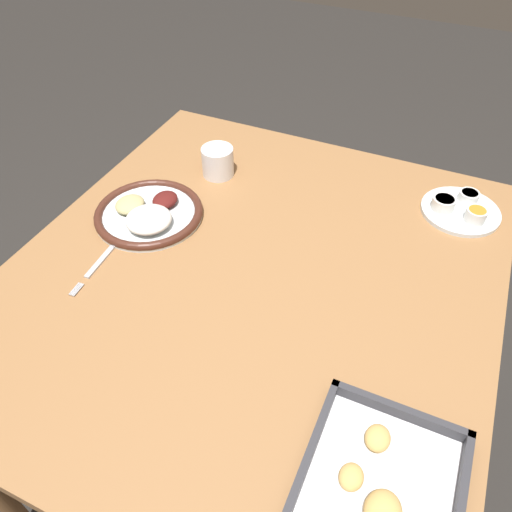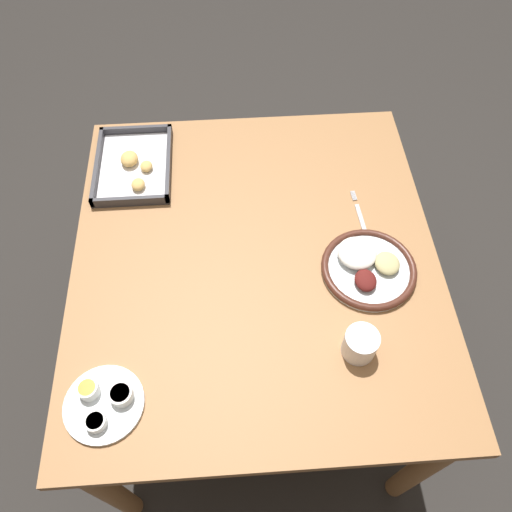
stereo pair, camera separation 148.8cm
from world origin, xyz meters
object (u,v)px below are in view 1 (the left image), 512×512
Objects in this scene: fork at (101,261)px; baking_tray at (375,499)px; drinking_cup at (218,162)px; saucer_plate at (460,208)px; dinner_plate at (149,213)px.

baking_tray is at bearing 66.11° from fork.
saucer_plate is at bearing 98.63° from drinking_cup.
baking_tray is 0.87m from drinking_cup.
baking_tray is at bearing -1.46° from saucer_plate.
saucer_plate is (-0.32, 0.67, -0.00)m from dinner_plate.
drinking_cup is at bearing 163.78° from dinner_plate.
fork is 0.71m from baking_tray.
baking_tray is 3.76× the size of drinking_cup.
drinking_cup is at bearing -81.37° from saucer_plate.
saucer_plate reaches higher than fork.
saucer_plate is 0.73m from baking_tray.
drinking_cup is (0.09, -0.60, 0.02)m from saucer_plate.
baking_tray is (0.73, -0.02, -0.00)m from saucer_plate.
fork is 0.84m from saucer_plate.
dinner_plate is at bearing -16.22° from drinking_cup.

